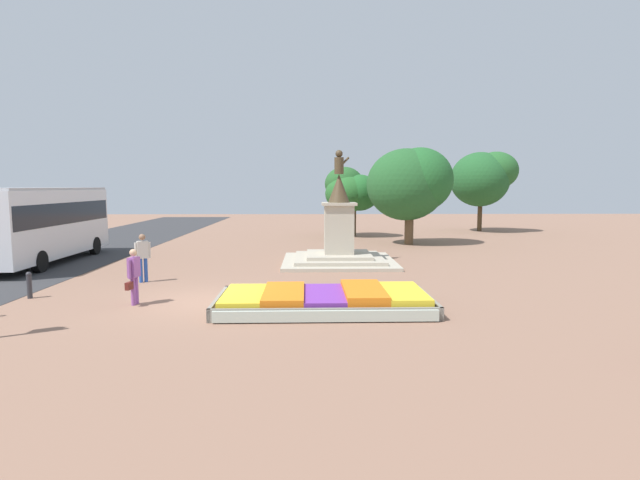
# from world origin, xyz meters

# --- Properties ---
(ground_plane) EXTENTS (95.97, 95.97, 0.00)m
(ground_plane) POSITION_xyz_m (0.00, 0.00, 0.00)
(ground_plane) COLOR #8C6651
(flower_planter) EXTENTS (6.16, 3.20, 0.59)m
(flower_planter) POSITION_xyz_m (3.71, -0.94, 0.24)
(flower_planter) COLOR #38281C
(flower_planter) RESTS_ON ground_plane
(statue_monument) EXTENTS (5.04, 5.04, 5.11)m
(statue_monument) POSITION_xyz_m (4.55, 7.60, 0.99)
(statue_monument) COLOR #B2A894
(statue_monument) RESTS_ON ground_plane
(city_bus) EXTENTS (2.64, 9.09, 3.43)m
(city_bus) POSITION_xyz_m (-8.92, 7.76, 1.97)
(city_bus) COLOR silver
(city_bus) RESTS_ON ground_plane
(pedestrian_with_handbag) EXTENTS (0.28, 0.73, 1.66)m
(pedestrian_with_handbag) POSITION_xyz_m (-1.95, -0.37, 0.93)
(pedestrian_with_handbag) COLOR #8C4C99
(pedestrian_with_handbag) RESTS_ON ground_plane
(pedestrian_crossing_plaza) EXTENTS (0.50, 0.38, 1.77)m
(pedestrian_crossing_plaza) POSITION_xyz_m (-2.85, 3.14, 1.03)
(pedestrian_crossing_plaza) COLOR #264CA5
(pedestrian_crossing_plaza) RESTS_ON ground_plane
(kerb_bollard_mid_b) EXTENTS (0.16, 0.16, 0.84)m
(kerb_bollard_mid_b) POSITION_xyz_m (-5.53, 0.55, 0.45)
(kerb_bollard_mid_b) COLOR #2D2D33
(kerb_bollard_mid_b) RESTS_ON ground_plane
(park_tree_far_left) EXTENTS (5.17, 4.22, 5.80)m
(park_tree_far_left) POSITION_xyz_m (9.35, 15.01, 3.70)
(park_tree_far_left) COLOR brown
(park_tree_far_left) RESTS_ON ground_plane
(park_tree_behind_statue) EXTENTS (3.76, 3.56, 4.85)m
(park_tree_behind_statue) POSITION_xyz_m (6.04, 19.68, 3.18)
(park_tree_behind_statue) COLOR #4C3823
(park_tree_behind_statue) RESTS_ON ground_plane
(park_tree_far_right) EXTENTS (4.97, 4.79, 6.11)m
(park_tree_far_right) POSITION_xyz_m (16.53, 23.21, 4.18)
(park_tree_far_right) COLOR #4C3823
(park_tree_far_right) RESTS_ON ground_plane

